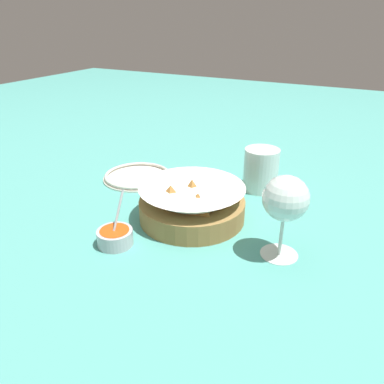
{
  "coord_description": "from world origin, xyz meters",
  "views": [
    {
      "loc": [
        -0.67,
        -0.39,
        0.45
      ],
      "look_at": [
        0.02,
        -0.02,
        0.07
      ],
      "focal_mm": 35.0,
      "sensor_mm": 36.0,
      "label": 1
    }
  ],
  "objects_px": {
    "sauce_cup": "(115,236)",
    "side_plate": "(138,176)",
    "wine_glass": "(285,201)",
    "food_basket": "(191,204)",
    "beer_mug": "(261,171)"
  },
  "relations": [
    {
      "from": "beer_mug",
      "to": "wine_glass",
      "type": "bearing_deg",
      "value": -154.46
    },
    {
      "from": "wine_glass",
      "to": "beer_mug",
      "type": "bearing_deg",
      "value": 25.54
    },
    {
      "from": "food_basket",
      "to": "beer_mug",
      "type": "relative_size",
      "value": 1.8
    },
    {
      "from": "sauce_cup",
      "to": "wine_glass",
      "type": "height_order",
      "value": "wine_glass"
    },
    {
      "from": "food_basket",
      "to": "side_plate",
      "type": "relative_size",
      "value": 1.24
    },
    {
      "from": "sauce_cup",
      "to": "side_plate",
      "type": "xyz_separation_m",
      "value": [
        0.31,
        0.16,
        -0.01
      ]
    },
    {
      "from": "beer_mug",
      "to": "food_basket",
      "type": "bearing_deg",
      "value": 158.96
    },
    {
      "from": "food_basket",
      "to": "wine_glass",
      "type": "bearing_deg",
      "value": -102.04
    },
    {
      "from": "beer_mug",
      "to": "sauce_cup",
      "type": "bearing_deg",
      "value": 155.95
    },
    {
      "from": "sauce_cup",
      "to": "beer_mug",
      "type": "relative_size",
      "value": 0.82
    },
    {
      "from": "food_basket",
      "to": "sauce_cup",
      "type": "relative_size",
      "value": 2.2
    },
    {
      "from": "wine_glass",
      "to": "beer_mug",
      "type": "height_order",
      "value": "wine_glass"
    },
    {
      "from": "sauce_cup",
      "to": "side_plate",
      "type": "bearing_deg",
      "value": 27.56
    },
    {
      "from": "sauce_cup",
      "to": "beer_mug",
      "type": "height_order",
      "value": "beer_mug"
    },
    {
      "from": "wine_glass",
      "to": "side_plate",
      "type": "relative_size",
      "value": 0.86
    }
  ]
}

